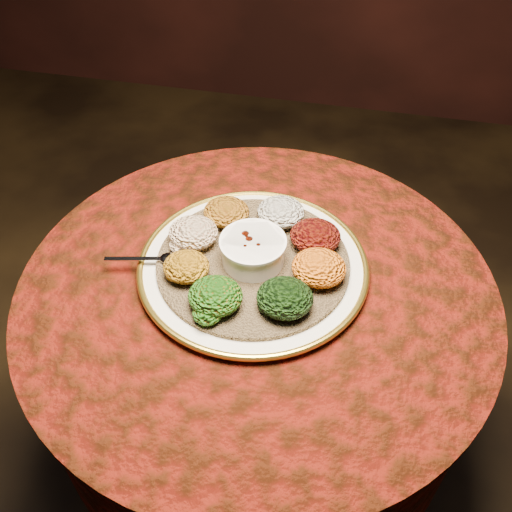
# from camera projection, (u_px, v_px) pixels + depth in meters

# --- Properties ---
(table) EXTENTS (0.96, 0.96, 0.73)m
(table) POSITION_uv_depth(u_px,v_px,m) (257.00, 338.00, 1.27)
(table) COLOR black
(table) RESTS_ON ground
(platter) EXTENTS (0.50, 0.50, 0.02)m
(platter) POSITION_uv_depth(u_px,v_px,m) (253.00, 266.00, 1.16)
(platter) COLOR silver
(platter) RESTS_ON table
(injera) EXTENTS (0.47, 0.47, 0.01)m
(injera) POSITION_uv_depth(u_px,v_px,m) (253.00, 262.00, 1.15)
(injera) COLOR olive
(injera) RESTS_ON platter
(stew_bowl) EXTENTS (0.13, 0.13, 0.06)m
(stew_bowl) POSITION_uv_depth(u_px,v_px,m) (253.00, 249.00, 1.13)
(stew_bowl) COLOR white
(stew_bowl) RESTS_ON injera
(spoon) EXTENTS (0.16, 0.05, 0.01)m
(spoon) POSITION_uv_depth(u_px,v_px,m) (165.00, 259.00, 1.14)
(spoon) COLOR silver
(spoon) RESTS_ON injera
(portion_ayib) EXTENTS (0.10, 0.10, 0.05)m
(portion_ayib) POSITION_uv_depth(u_px,v_px,m) (281.00, 212.00, 1.22)
(portion_ayib) COLOR beige
(portion_ayib) RESTS_ON injera
(portion_kitfo) EXTENTS (0.10, 0.10, 0.05)m
(portion_kitfo) POSITION_uv_depth(u_px,v_px,m) (315.00, 236.00, 1.16)
(portion_kitfo) COLOR black
(portion_kitfo) RESTS_ON injera
(portion_tikil) EXTENTS (0.11, 0.10, 0.05)m
(portion_tikil) POSITION_uv_depth(u_px,v_px,m) (319.00, 268.00, 1.10)
(portion_tikil) COLOR #B25F0E
(portion_tikil) RESTS_ON injera
(portion_gomen) EXTENTS (0.11, 0.10, 0.05)m
(portion_gomen) POSITION_uv_depth(u_px,v_px,m) (285.00, 298.00, 1.04)
(portion_gomen) COLOR black
(portion_gomen) RESTS_ON injera
(portion_mixveg) EXTENTS (0.10, 0.10, 0.05)m
(portion_mixveg) POSITION_uv_depth(u_px,v_px,m) (215.00, 296.00, 1.05)
(portion_mixveg) COLOR #903B09
(portion_mixveg) RESTS_ON injera
(portion_kik) EXTENTS (0.09, 0.09, 0.04)m
(portion_kik) POSITION_uv_depth(u_px,v_px,m) (186.00, 267.00, 1.10)
(portion_kik) COLOR #A96A0E
(portion_kik) RESTS_ON injera
(portion_timatim) EXTENTS (0.10, 0.10, 0.05)m
(portion_timatim) POSITION_uv_depth(u_px,v_px,m) (193.00, 233.00, 1.17)
(portion_timatim) COLOR maroon
(portion_timatim) RESTS_ON injera
(portion_shiro) EXTENTS (0.10, 0.09, 0.05)m
(portion_shiro) POSITION_uv_depth(u_px,v_px,m) (226.00, 212.00, 1.22)
(portion_shiro) COLOR #8A4C10
(portion_shiro) RESTS_ON injera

